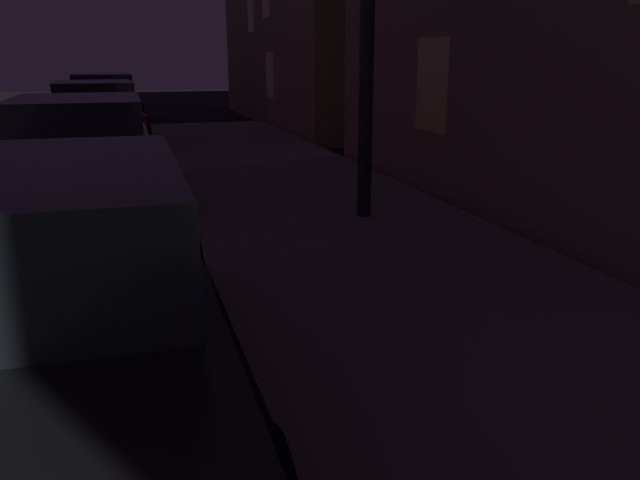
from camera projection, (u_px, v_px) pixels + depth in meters
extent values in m
cube|color=black|center=(27.00, 337.00, 3.26)|extent=(1.79, 4.41, 0.64)
cube|color=#1E2328|center=(12.00, 224.00, 3.11)|extent=(1.57, 2.12, 0.56)
cylinder|color=black|center=(186.00, 279.00, 4.83)|extent=(0.22, 0.66, 0.66)
cube|color=silver|center=(83.00, 165.00, 8.40)|extent=(1.74, 4.23, 0.64)
cube|color=#1E2328|center=(78.00, 120.00, 8.17)|extent=(1.52, 2.26, 0.56)
cylinder|color=black|center=(26.00, 170.00, 9.43)|extent=(0.22, 0.66, 0.66)
cylinder|color=black|center=(150.00, 165.00, 9.91)|extent=(0.22, 0.66, 0.66)
cylinder|color=black|center=(159.00, 200.00, 7.49)|extent=(0.22, 0.66, 0.66)
cube|color=maroon|center=(96.00, 124.00, 13.53)|extent=(1.90, 4.48, 0.64)
cube|color=#1E2328|center=(94.00, 95.00, 13.34)|extent=(1.60, 2.26, 0.56)
cylinder|color=black|center=(56.00, 130.00, 14.57)|extent=(0.25, 0.67, 0.66)
cylinder|color=black|center=(136.00, 128.00, 15.11)|extent=(0.25, 0.67, 0.66)
cylinder|color=black|center=(50.00, 145.00, 12.08)|extent=(0.25, 0.67, 0.66)
cylinder|color=black|center=(145.00, 142.00, 12.63)|extent=(0.25, 0.67, 0.66)
cube|color=navy|center=(103.00, 104.00, 19.37)|extent=(2.07, 4.64, 0.64)
cube|color=#1E2328|center=(101.00, 83.00, 19.18)|extent=(1.74, 2.34, 0.56)
cylinder|color=black|center=(71.00, 109.00, 20.42)|extent=(0.25, 0.67, 0.66)
cylinder|color=black|center=(133.00, 108.00, 21.02)|extent=(0.25, 0.67, 0.66)
cylinder|color=black|center=(69.00, 117.00, 17.85)|extent=(0.25, 0.67, 0.66)
cylinder|color=black|center=(140.00, 115.00, 18.44)|extent=(0.25, 0.67, 0.66)
cube|color=#F2D17F|center=(433.00, 85.00, 8.54)|extent=(0.06, 0.90, 1.20)
cube|color=#F2D17F|center=(271.00, 76.00, 17.69)|extent=(0.06, 0.90, 1.20)
cube|color=#F2D17F|center=(251.00, 12.00, 19.54)|extent=(0.06, 0.90, 1.20)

